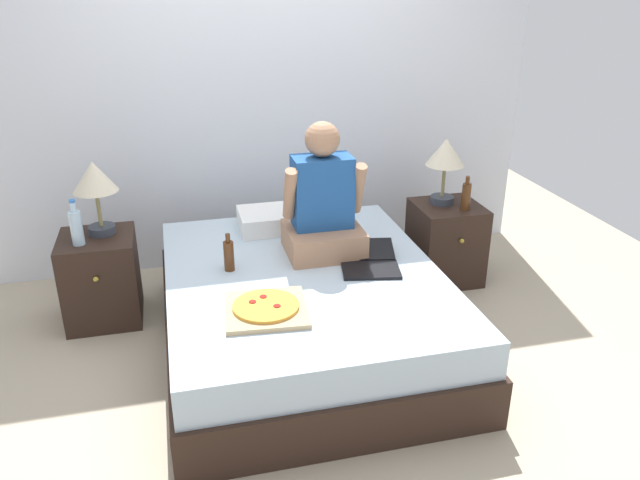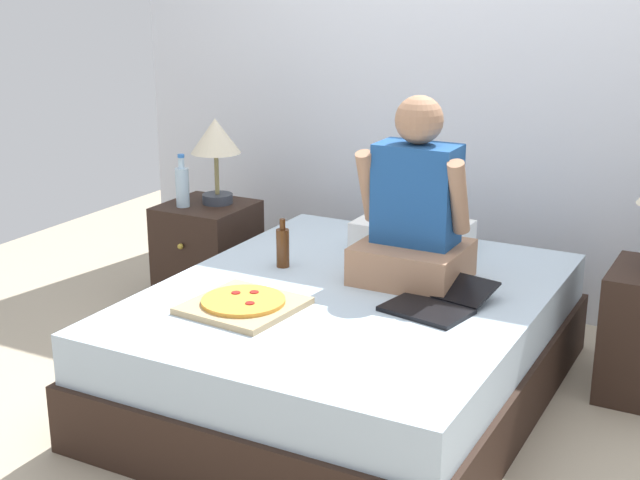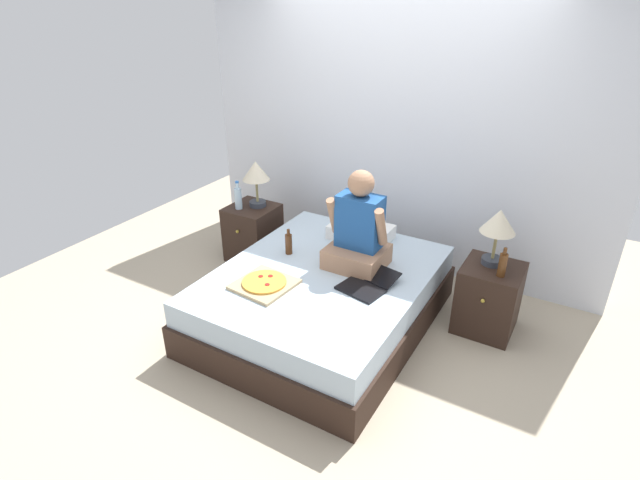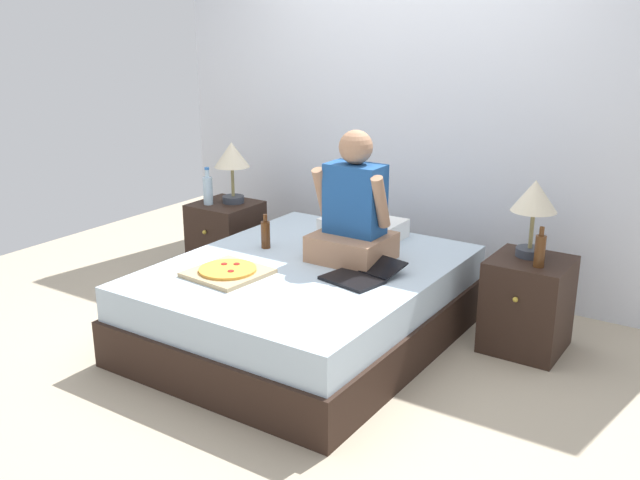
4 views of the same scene
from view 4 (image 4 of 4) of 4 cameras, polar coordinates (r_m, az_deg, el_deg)
ground_plane at (r=4.39m, az=-1.07°, el=-7.83°), size 5.93×5.93×0.00m
wall_back at (r=5.14m, az=7.35°, el=10.38°), size 3.93×0.12×2.50m
bed at (r=4.30m, az=-1.09°, el=-5.02°), size 1.55×1.92×0.47m
nightstand_left at (r=5.39m, az=-7.50°, el=0.10°), size 0.44×0.47×0.55m
lamp_on_left_nightstand at (r=5.26m, az=-7.07°, el=6.44°), size 0.26×0.26×0.45m
water_bottle at (r=5.28m, az=-8.96°, el=4.01°), size 0.07×0.07×0.28m
nightstand_right at (r=4.33m, az=16.25°, el=-4.96°), size 0.44×0.47×0.55m
lamp_on_right_nightstand at (r=4.20m, az=16.77°, el=2.97°), size 0.26×0.26×0.45m
beer_bottle at (r=4.09m, az=17.19°, el=-0.79°), size 0.06×0.06×0.23m
pillow at (r=4.74m, az=3.46°, el=1.00°), size 0.52×0.34×0.12m
person_seated at (r=4.23m, az=2.70°, el=2.17°), size 0.47×0.40×0.78m
laptop at (r=4.00m, az=3.23°, el=-2.81°), size 0.39×0.47×0.07m
pizza_box at (r=4.08m, az=-7.39°, el=-2.54°), size 0.43×0.43×0.04m
beer_bottle_on_bed at (r=4.50m, az=-4.38°, el=0.49°), size 0.06×0.06×0.22m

